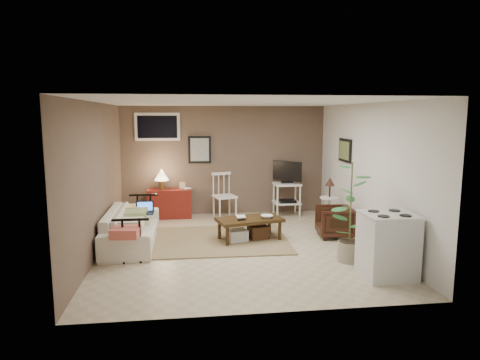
{
  "coord_description": "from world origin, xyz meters",
  "views": [
    {
      "loc": [
        -0.85,
        -6.93,
        2.19
      ],
      "look_at": [
        0.07,
        0.35,
        1.08
      ],
      "focal_mm": 32.0,
      "sensor_mm": 36.0,
      "label": 1
    }
  ],
  "objects": [
    {
      "name": "sofa",
      "position": [
        -1.8,
        0.36,
        0.4
      ],
      "size": [
        0.6,
        2.05,
        0.8
      ],
      "primitive_type": "imported",
      "rotation": [
        0.0,
        0.0,
        1.57
      ],
      "color": "white",
      "rests_on": "floor"
    },
    {
      "name": "art_back",
      "position": [
        -0.55,
        2.48,
        1.45
      ],
      "size": [
        0.5,
        0.03,
        0.6
      ],
      "primitive_type": "cube",
      "color": "black"
    },
    {
      "name": "stove",
      "position": [
        1.85,
        -1.62,
        0.44
      ],
      "size": [
        0.68,
        0.64,
        0.9
      ],
      "color": "silver",
      "rests_on": "floor"
    },
    {
      "name": "red_console",
      "position": [
        -1.23,
        2.24,
        0.37
      ],
      "size": [
        0.93,
        0.41,
        1.07
      ],
      "color": "maroon",
      "rests_on": "floor"
    },
    {
      "name": "book_console",
      "position": [
        -0.92,
        2.22,
        0.73
      ],
      "size": [
        0.16,
        0.07,
        0.22
      ],
      "primitive_type": "imported",
      "rotation": [
        0.0,
        0.0,
        0.32
      ],
      "color": "#39240F",
      "rests_on": "red_console"
    },
    {
      "name": "bowl",
      "position": [
        0.54,
        0.3,
        0.51
      ],
      "size": [
        0.22,
        0.08,
        0.21
      ],
      "primitive_type": "imported",
      "rotation": [
        0.0,
        0.0,
        -0.13
      ],
      "color": "#39240F",
      "rests_on": "coffee_table"
    },
    {
      "name": "sofa_pillows",
      "position": [
        -1.75,
        0.12,
        0.49
      ],
      "size": [
        0.39,
        1.95,
        0.14
      ],
      "primitive_type": null,
      "color": "beige",
      "rests_on": "sofa"
    },
    {
      "name": "art_right",
      "position": [
        2.23,
        1.05,
        1.52
      ],
      "size": [
        0.03,
        0.6,
        0.45
      ],
      "primitive_type": "cube",
      "color": "black"
    },
    {
      "name": "tv_stand",
      "position": [
        1.33,
        2.1,
        0.64
      ],
      "size": [
        0.57,
        0.58,
        1.21
      ],
      "color": "white",
      "rests_on": "floor"
    },
    {
      "name": "floor",
      "position": [
        0.0,
        0.0,
        0.0
      ],
      "size": [
        5.0,
        5.0,
        0.0
      ],
      "primitive_type": "plane",
      "color": "#C1B293",
      "rests_on": "ground"
    },
    {
      "name": "sofa_end_rails",
      "position": [
        -1.68,
        0.36,
        0.35
      ],
      "size": [
        0.55,
        2.05,
        0.69
      ],
      "primitive_type": null,
      "color": "black",
      "rests_on": "floor"
    },
    {
      "name": "book_table",
      "position": [
        0.02,
        0.42,
        0.51
      ],
      "size": [
        0.16,
        0.02,
        0.22
      ],
      "primitive_type": "imported",
      "rotation": [
        0.0,
        0.0,
        -0.01
      ],
      "color": "#39240F",
      "rests_on": "coffee_table"
    },
    {
      "name": "window",
      "position": [
        -1.45,
        2.48,
        1.95
      ],
      "size": [
        0.96,
        0.03,
        0.6
      ],
      "primitive_type": "cube",
      "color": "white"
    },
    {
      "name": "armchair",
      "position": [
        1.8,
        0.35,
        0.31
      ],
      "size": [
        0.63,
        0.66,
        0.62
      ],
      "primitive_type": "imported",
      "rotation": [
        0.0,
        0.0,
        -1.68
      ],
      "color": "black",
      "rests_on": "floor"
    },
    {
      "name": "spindle_chair",
      "position": [
        -0.04,
        2.15,
        0.45
      ],
      "size": [
        0.54,
        0.54,
        0.96
      ],
      "color": "white",
      "rests_on": "floor"
    },
    {
      "name": "potted_plant",
      "position": [
        1.57,
        -0.95,
        0.82
      ],
      "size": [
        0.38,
        0.38,
        1.53
      ],
      "color": "gray",
      "rests_on": "floor"
    },
    {
      "name": "side_table",
      "position": [
        1.94,
        1.05,
        0.62
      ],
      "size": [
        0.37,
        0.37,
        0.99
      ],
      "color": "white",
      "rests_on": "floor"
    },
    {
      "name": "laptop",
      "position": [
        -1.6,
        0.71,
        0.52
      ],
      "size": [
        0.32,
        0.23,
        0.22
      ],
      "color": "black",
      "rests_on": "sofa"
    },
    {
      "name": "coffee_table",
      "position": [
        0.23,
        0.31,
        0.24
      ],
      "size": [
        1.23,
        0.83,
        0.43
      ],
      "color": "#39240F",
      "rests_on": "floor"
    },
    {
      "name": "rug",
      "position": [
        -0.28,
        0.37,
        0.01
      ],
      "size": [
        2.4,
        1.94,
        0.02
      ],
      "primitive_type": "cube",
      "rotation": [
        0.0,
        0.0,
        -0.02
      ],
      "color": "#978158",
      "rests_on": "floor"
    }
  ]
}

